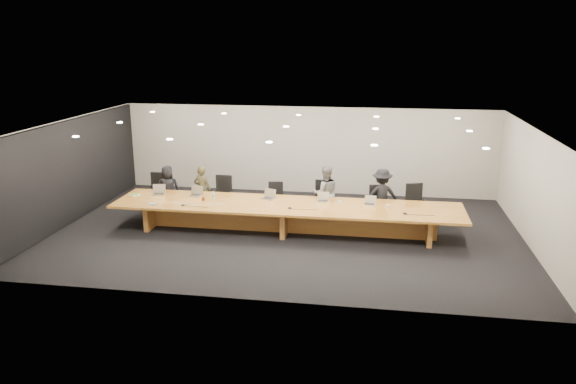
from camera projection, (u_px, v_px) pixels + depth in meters
name	position (u px, v px, depth m)	size (l,w,h in m)	color
ground	(286.00, 232.00, 14.66)	(12.00, 12.00, 0.00)	black
back_wall	(306.00, 150.00, 18.10)	(12.00, 0.02, 2.80)	beige
left_wall_panel	(70.00, 172.00, 15.21)	(0.08, 7.84, 2.74)	black
conference_table	(286.00, 213.00, 14.52)	(9.00, 1.80, 0.75)	brown
chair_far_left	(157.00, 192.00, 16.41)	(0.57, 0.57, 1.11)	black
chair_left	(222.00, 195.00, 16.01)	(0.57, 0.57, 1.12)	black
chair_mid_left	(276.00, 200.00, 15.79)	(0.51, 0.51, 0.99)	black
chair_mid_right	(322.00, 201.00, 15.49)	(0.57, 0.57, 1.12)	black
chair_right	(377.00, 204.00, 15.29)	(0.53, 0.53, 1.03)	black
chair_far_right	(417.00, 204.00, 15.13)	(0.57, 0.57, 1.12)	black
person_a	(168.00, 189.00, 16.15)	(0.68, 0.44, 1.38)	black
person_b	(202.00, 190.00, 16.01)	(0.52, 0.34, 1.42)	#36321D
person_c	(325.00, 193.00, 15.39)	(0.76, 0.59, 1.56)	slate
person_d	(382.00, 196.00, 15.29)	(0.96, 0.55, 1.49)	black
laptop_a	(158.00, 190.00, 15.35)	(0.34, 0.25, 0.27)	tan
laptop_b	(195.00, 191.00, 15.21)	(0.35, 0.25, 0.27)	#C2B494
laptop_c	(268.00, 194.00, 14.92)	(0.34, 0.24, 0.26)	#C0B192
laptop_d	(323.00, 197.00, 14.69)	(0.31, 0.23, 0.24)	beige
laptop_e	(370.00, 200.00, 14.40)	(0.29, 0.21, 0.23)	#BCB18F
water_bottle	(213.00, 196.00, 14.86)	(0.07, 0.07, 0.21)	#AFBFBA
amber_mug	(203.00, 199.00, 14.77)	(0.07, 0.07, 0.09)	#652D11
paper_cup_near	(340.00, 203.00, 14.43)	(0.08, 0.08, 0.10)	silver
paper_cup_far	(388.00, 206.00, 14.12)	(0.08, 0.08, 0.10)	silver
notepad	(135.00, 195.00, 15.30)	(0.25, 0.20, 0.01)	white
lime_gadget	(135.00, 194.00, 15.28)	(0.18, 0.10, 0.03)	green
av_box	(153.00, 204.00, 14.43)	(0.21, 0.16, 0.03)	#AFAFB4
mic_left	(183.00, 205.00, 14.37)	(0.12, 0.12, 0.03)	black
mic_center	(290.00, 208.00, 14.13)	(0.12, 0.12, 0.03)	black
mic_right	(405.00, 213.00, 13.68)	(0.12, 0.12, 0.03)	black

